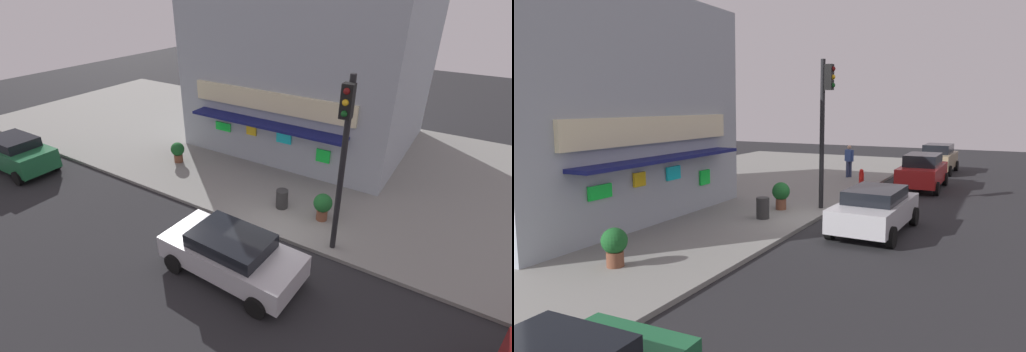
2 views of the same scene
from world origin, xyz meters
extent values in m
plane|color=#232326|center=(0.00, 0.00, 0.00)|extent=(65.19, 65.19, 0.00)
cube|color=gray|center=(0.00, 6.83, 0.07)|extent=(43.46, 13.67, 0.13)
cube|color=#9EA8B2|center=(-2.89, 8.91, 4.00)|extent=(10.46, 8.81, 7.73)
cube|color=beige|center=(-2.89, 4.42, 3.32)|extent=(7.95, 0.16, 0.87)
cube|color=navy|center=(-2.89, 4.07, 2.38)|extent=(7.53, 0.90, 0.12)
cube|color=#19E53F|center=(-5.46, 4.44, 1.65)|extent=(0.87, 0.08, 0.41)
cube|color=yellow|center=(-3.80, 4.44, 1.78)|extent=(0.52, 0.08, 0.45)
cube|color=#19D8E5|center=(-2.08, 4.44, 1.77)|extent=(0.73, 0.08, 0.47)
cube|color=#19E53F|center=(-0.16, 4.44, 1.37)|extent=(0.61, 0.08, 0.57)
cylinder|color=black|center=(1.98, 0.48, 2.98)|extent=(0.18, 0.18, 5.69)
cube|color=black|center=(1.98, 0.23, 5.15)|extent=(0.32, 0.28, 0.95)
sphere|color=maroon|center=(1.98, 0.08, 5.45)|extent=(0.18, 0.18, 0.18)
sphere|color=yellow|center=(1.98, 0.08, 5.15)|extent=(0.18, 0.18, 0.18)
sphere|color=#0F4C19|center=(1.98, 0.08, 4.85)|extent=(0.18, 0.18, 0.18)
cylinder|color=red|center=(7.77, 0.54, 0.47)|extent=(0.24, 0.24, 0.68)
sphere|color=red|center=(7.77, 0.54, 0.87)|extent=(0.21, 0.21, 0.21)
cylinder|color=red|center=(7.59, 0.54, 0.50)|extent=(0.12, 0.10, 0.10)
cylinder|color=red|center=(7.95, 0.54, 0.50)|extent=(0.12, 0.10, 0.10)
cylinder|color=#2D2D2D|center=(-0.61, 1.69, 0.51)|extent=(0.47, 0.47, 0.75)
cylinder|color=navy|center=(10.27, 2.05, 0.58)|extent=(0.22, 0.22, 0.89)
cylinder|color=navy|center=(10.46, 1.94, 0.58)|extent=(0.22, 0.22, 0.89)
cube|color=#334C8C|center=(10.36, 1.99, 1.34)|extent=(0.43, 0.52, 0.64)
sphere|color=tan|center=(10.36, 1.99, 1.80)|extent=(0.22, 0.22, 0.22)
cylinder|color=#334C8C|center=(10.24, 1.77, 1.31)|extent=(0.14, 0.14, 0.58)
cylinder|color=#334C8C|center=(10.48, 2.22, 1.31)|extent=(0.14, 0.14, 0.58)
cylinder|color=brown|center=(1.03, 1.76, 0.34)|extent=(0.41, 0.41, 0.42)
sphere|color=#195623|center=(1.03, 1.76, 0.84)|extent=(0.69, 0.69, 0.69)
cylinder|color=brown|center=(-6.86, 2.59, 0.32)|extent=(0.43, 0.43, 0.39)
sphere|color=#195623|center=(-6.86, 2.59, 0.80)|extent=(0.65, 0.65, 0.65)
cube|color=#AD1E1E|center=(9.03, -2.18, 0.75)|extent=(4.52, 1.84, 0.85)
cube|color=black|center=(9.03, -2.18, 1.45)|extent=(2.45, 1.54, 0.56)
cylinder|color=black|center=(10.61, -1.27, 0.32)|extent=(0.64, 0.22, 0.64)
cylinder|color=black|center=(10.61, -3.08, 0.32)|extent=(0.64, 0.22, 0.64)
cylinder|color=black|center=(7.44, -1.28, 0.32)|extent=(0.64, 0.22, 0.64)
cylinder|color=black|center=(7.45, -3.10, 0.32)|extent=(0.64, 0.22, 0.64)
cube|color=#B7B7BC|center=(-0.20, -2.21, 0.68)|extent=(4.38, 2.03, 0.72)
cube|color=black|center=(-0.20, -2.21, 1.25)|extent=(2.39, 1.66, 0.42)
cylinder|color=black|center=(1.35, -1.31, 0.32)|extent=(0.65, 0.24, 0.64)
cylinder|color=black|center=(1.28, -3.20, 0.32)|extent=(0.65, 0.24, 0.64)
cylinder|color=black|center=(-1.68, -1.22, 0.32)|extent=(0.65, 0.24, 0.64)
cylinder|color=black|center=(-1.74, -3.10, 0.32)|extent=(0.65, 0.24, 0.64)
cube|color=#9E8966|center=(15.44, -2.04, 0.76)|extent=(4.09, 1.92, 0.88)
cube|color=black|center=(15.44, -2.04, 1.47)|extent=(2.23, 1.58, 0.55)
cylinder|color=black|center=(16.88, -1.18, 0.32)|extent=(0.65, 0.24, 0.64)
cylinder|color=black|center=(16.83, -2.98, 0.32)|extent=(0.65, 0.24, 0.64)
cylinder|color=black|center=(14.06, -1.10, 0.32)|extent=(0.65, 0.24, 0.64)
cylinder|color=black|center=(14.00, -2.89, 0.32)|extent=(0.65, 0.24, 0.64)
camera|label=1|loc=(4.98, -9.00, 7.94)|focal=25.59mm
camera|label=2|loc=(-15.55, -6.08, 4.13)|focal=34.10mm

